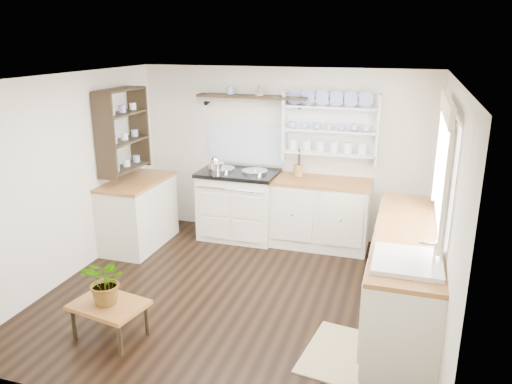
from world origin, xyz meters
TOP-DOWN VIEW (x-y plane):
  - floor at (0.00, 0.00)m, footprint 4.00×3.80m
  - wall_back at (0.00, 1.90)m, footprint 4.00×0.02m
  - wall_right at (2.00, 0.00)m, footprint 0.02×3.80m
  - wall_left at (-2.00, 0.00)m, footprint 0.02×3.80m
  - ceiling at (0.00, 0.00)m, footprint 4.00×3.80m
  - window at (1.95, 0.15)m, footprint 0.08×1.55m
  - aga_cooker at (-0.53, 1.57)m, footprint 1.05×0.73m
  - back_cabinets at (0.60, 1.60)m, footprint 1.27×0.63m
  - right_cabinets at (1.70, 0.10)m, footprint 0.62×2.43m
  - belfast_sink at (1.70, -0.65)m, footprint 0.55×0.60m
  - left_cabinets at (-1.70, 0.90)m, footprint 0.62×1.13m
  - plate_rack at (0.65, 1.86)m, footprint 1.20×0.22m
  - high_shelf at (-0.40, 1.78)m, footprint 1.50×0.29m
  - left_shelving at (-1.84, 0.90)m, footprint 0.28×0.80m
  - kettle at (-0.81, 1.45)m, footprint 0.18×0.18m
  - utensil_crock at (0.26, 1.68)m, footprint 0.13×0.13m
  - center_table at (-0.86, -1.11)m, footprint 0.72×0.57m
  - potted_plant at (-0.86, -1.11)m, footprint 0.43×0.38m
  - floor_rug at (1.19, -0.75)m, footprint 0.66×0.92m

SIDE VIEW (x-z plane):
  - floor at x=0.00m, z-range -0.01..0.01m
  - floor_rug at x=1.19m, z-range 0.00..0.02m
  - center_table at x=-0.86m, z-range 0.13..0.48m
  - right_cabinets at x=1.70m, z-range 0.01..0.91m
  - left_cabinets at x=-1.70m, z-range 0.01..0.91m
  - back_cabinets at x=0.60m, z-range 0.01..0.91m
  - aga_cooker at x=-0.53m, z-range -0.01..0.96m
  - potted_plant at x=-0.86m, z-range 0.35..0.79m
  - belfast_sink at x=1.70m, z-range 0.58..1.03m
  - utensil_crock at x=0.26m, z-range 0.91..1.06m
  - kettle at x=-0.81m, z-range 0.93..1.15m
  - wall_back at x=0.00m, z-range 0.00..2.30m
  - wall_right at x=2.00m, z-range 0.00..2.30m
  - wall_left at x=-2.00m, z-range 0.00..2.30m
  - left_shelving at x=-1.84m, z-range 1.02..2.08m
  - plate_rack at x=0.65m, z-range 1.11..2.01m
  - window at x=1.95m, z-range 0.95..2.17m
  - high_shelf at x=-0.40m, z-range 1.83..1.99m
  - ceiling at x=0.00m, z-range 2.29..2.30m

